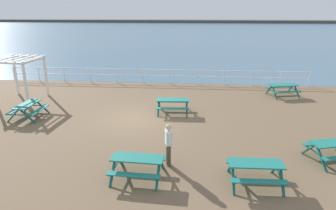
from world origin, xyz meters
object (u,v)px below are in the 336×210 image
(picnic_table_near_left, at_px, (334,147))
(picnic_table_near_right, at_px, (283,87))
(picnic_table_far_left, at_px, (173,103))
(visitor, at_px, (169,142))
(picnic_table_seaward, at_px, (138,162))
(picnic_table_far_right, at_px, (256,168))
(picnic_table_mid_centre, at_px, (28,107))
(lattice_pergola, at_px, (19,69))

(picnic_table_near_left, height_order, picnic_table_near_right, same)
(picnic_table_far_left, bearing_deg, visitor, -90.14)
(picnic_table_seaward, height_order, visitor, visitor)
(picnic_table_far_left, relative_size, visitor, 1.12)
(picnic_table_near_left, height_order, picnic_table_far_right, same)
(picnic_table_mid_centre, relative_size, picnic_table_far_left, 0.97)
(lattice_pergola, bearing_deg, picnic_table_near_right, 12.11)
(picnic_table_mid_centre, distance_m, lattice_pergola, 4.01)
(picnic_table_far_left, bearing_deg, picnic_table_near_right, 26.24)
(picnic_table_mid_centre, height_order, picnic_table_far_right, same)
(picnic_table_far_right, height_order, picnic_table_seaward, same)
(picnic_table_far_left, xyz_separation_m, picnic_table_seaward, (-0.76, -6.83, 0.00))
(lattice_pergola, bearing_deg, picnic_table_far_left, -5.13)
(picnic_table_far_right, distance_m, lattice_pergola, 15.63)
(picnic_table_far_left, distance_m, picnic_table_far_right, 7.60)
(picnic_table_seaward, relative_size, lattice_pergola, 0.69)
(picnic_table_far_right, xyz_separation_m, visitor, (-3.01, 0.98, 0.36))
(picnic_table_far_left, xyz_separation_m, picnic_table_far_right, (3.25, -6.87, 0.00))
(picnic_table_far_right, distance_m, visitor, 3.18)
(picnic_table_near_left, height_order, picnic_table_seaward, same)
(picnic_table_far_left, height_order, lattice_pergola, lattice_pergola)
(picnic_table_seaward, height_order, lattice_pergola, lattice_pergola)
(picnic_table_far_right, bearing_deg, picnic_table_seaward, 178.07)
(picnic_table_near_left, height_order, picnic_table_mid_centre, same)
(picnic_table_near_right, distance_m, picnic_table_far_left, 8.05)
(picnic_table_far_right, bearing_deg, lattice_pergola, 145.31)
(picnic_table_near_right, height_order, picnic_table_seaward, same)
(picnic_table_mid_centre, relative_size, picnic_table_far_right, 0.99)
(picnic_table_near_left, distance_m, picnic_table_near_right, 8.89)
(picnic_table_mid_centre, distance_m, picnic_table_far_right, 12.20)
(picnic_table_near_left, bearing_deg, picnic_table_mid_centre, 150.65)
(picnic_table_near_right, bearing_deg, picnic_table_seaward, -140.00)
(picnic_table_near_left, relative_size, picnic_table_near_right, 1.01)
(picnic_table_mid_centre, bearing_deg, picnic_table_far_right, -115.89)
(picnic_table_near_left, relative_size, picnic_table_seaward, 1.13)
(picnic_table_far_right, bearing_deg, picnic_table_near_left, 28.06)
(picnic_table_far_left, distance_m, visitor, 5.91)
(picnic_table_near_left, xyz_separation_m, picnic_table_seaward, (-7.32, -1.82, 0.00))
(picnic_table_mid_centre, relative_size, visitor, 1.09)
(picnic_table_near_right, relative_size, picnic_table_far_right, 1.15)
(picnic_table_mid_centre, bearing_deg, picnic_table_seaward, -127.38)
(lattice_pergola, bearing_deg, picnic_table_mid_centre, -51.61)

